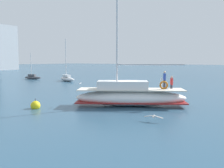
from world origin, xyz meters
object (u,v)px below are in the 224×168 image
Objects in this scene: moored_sloop_near at (67,78)px; mooring_buoy at (35,106)px; main_sailboat at (130,96)px; moored_sloop_far at (33,77)px; seagull at (154,117)px.

moored_sloop_near is 25.70m from mooring_buoy.
main_sailboat is 1.57× the size of moored_sloop_near.
main_sailboat is 34.73m from moored_sloop_far.
main_sailboat reaches higher than seagull.
moored_sloop_far is 40.02m from seagull.
moored_sloop_near reaches higher than seagull.
seagull is 10.00m from mooring_buoy.
moored_sloop_near is 31.95m from seagull.
mooring_buoy is at bearing -139.87° from moored_sloop_near.
mooring_buoy is at bearing 99.68° from seagull.
moored_sloop_far is (13.55, 31.97, -0.46)m from main_sailboat.
main_sailboat is at bearing -46.39° from mooring_buoy.
main_sailboat is 5.62m from seagull.
main_sailboat reaches higher than mooring_buoy.
moored_sloop_near is at bearing 55.78° from seagull.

